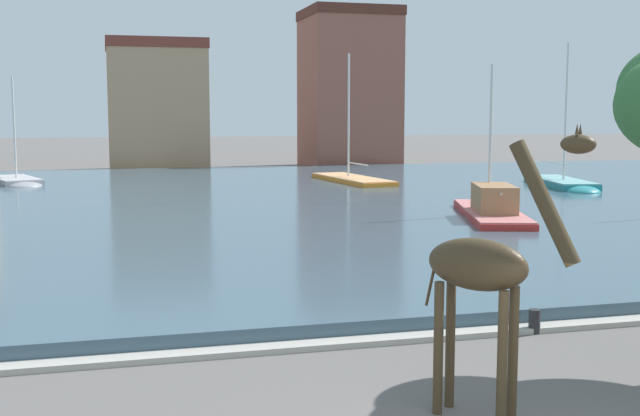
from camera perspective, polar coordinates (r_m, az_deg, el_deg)
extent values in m
cube|color=#3D5666|center=(38.75, -7.69, 0.31)|extent=(89.91, 46.88, 0.40)
cube|color=#ADA89E|center=(15.94, 3.51, -9.42)|extent=(89.91, 0.50, 0.12)
cylinder|color=#42331E|center=(12.17, 13.57, -10.08)|extent=(0.15, 0.15, 2.02)
cylinder|color=#42331E|center=(11.83, 12.84, -10.55)|extent=(0.15, 0.15, 2.02)
cylinder|color=#42331E|center=(12.58, 9.26, -9.43)|extent=(0.15, 0.15, 2.02)
cylinder|color=#42331E|center=(12.25, 8.42, -9.85)|extent=(0.15, 0.15, 2.02)
ellipsoid|color=#42331E|center=(11.89, 11.13, -3.96)|extent=(1.43, 1.59, 0.77)
cylinder|color=#42331E|center=(11.38, 15.69, 0.35)|extent=(0.83, 0.97, 1.73)
ellipsoid|color=#42331E|center=(11.17, 17.90, 4.34)|extent=(0.50, 0.53, 0.26)
cone|color=#42331E|center=(11.23, 18.04, 5.38)|extent=(0.06, 0.06, 0.15)
cone|color=#42331E|center=(11.11, 17.83, 5.37)|extent=(0.06, 0.06, 0.15)
cylinder|color=#42331E|center=(12.29, 7.96, -5.09)|extent=(0.17, 0.20, 0.82)
cube|color=#939399|center=(50.96, -20.88, 1.61)|extent=(3.66, 5.64, 0.67)
ellipsoid|color=#939399|center=(48.54, -20.26, 1.40)|extent=(2.41, 2.34, 0.64)
cube|color=#B1B1B5|center=(50.93, -20.89, 2.02)|extent=(3.58, 5.53, 0.06)
cylinder|color=silver|center=(50.41, -20.94, 5.35)|extent=(0.12, 0.12, 5.99)
cylinder|color=silver|center=(51.39, -21.06, 3.02)|extent=(0.64, 1.77, 0.08)
cube|color=red|center=(32.68, 12.07, -0.77)|extent=(4.37, 8.19, 0.63)
ellipsoid|color=red|center=(36.38, 11.12, 0.01)|extent=(2.60, 3.21, 0.60)
cube|color=#C7716E|center=(32.64, 12.09, -0.17)|extent=(4.28, 8.03, 0.06)
cube|color=#9E7047|center=(31.99, 12.29, 0.69)|extent=(2.21, 3.08, 1.05)
cylinder|color=silver|center=(33.01, 12.04, 4.93)|extent=(0.12, 0.12, 5.83)
cylinder|color=silver|center=(31.77, 12.36, 1.22)|extent=(0.92, 2.67, 0.08)
cube|color=orange|center=(48.58, 2.32, 1.79)|extent=(3.07, 8.33, 0.63)
ellipsoid|color=orange|center=(52.13, 0.62, 2.13)|extent=(2.28, 3.05, 0.59)
cube|color=#E2A56E|center=(48.55, 2.32, 2.19)|extent=(3.01, 8.17, 0.06)
cylinder|color=silver|center=(48.96, 2.05, 6.58)|extent=(0.12, 0.12, 7.48)
cylinder|color=silver|center=(47.75, 2.71, 3.16)|extent=(0.39, 2.84, 0.08)
cube|color=teal|center=(47.59, 16.72, 1.48)|extent=(3.53, 7.22, 0.75)
ellipsoid|color=teal|center=(44.51, 18.12, 1.09)|extent=(2.36, 2.77, 0.71)
cube|color=#6EA5A8|center=(47.56, 16.74, 1.96)|extent=(3.46, 7.07, 0.06)
cylinder|color=silver|center=(46.92, 17.10, 6.53)|extent=(0.12, 0.12, 7.65)
cylinder|color=silver|center=(48.15, 16.50, 3.06)|extent=(0.60, 2.39, 0.08)
cylinder|color=#232326|center=(17.18, 15.02, -7.80)|extent=(0.24, 0.24, 0.50)
cube|color=tan|center=(65.73, -11.50, 6.83)|extent=(7.63, 5.76, 9.53)
cube|color=brown|center=(65.95, -11.61, 11.32)|extent=(7.79, 5.88, 0.80)
cube|color=#8E5142|center=(68.75, 2.07, 8.17)|extent=(7.37, 7.17, 12.45)
cube|color=#51281E|center=(69.23, 2.10, 13.66)|extent=(7.52, 7.31, 0.80)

